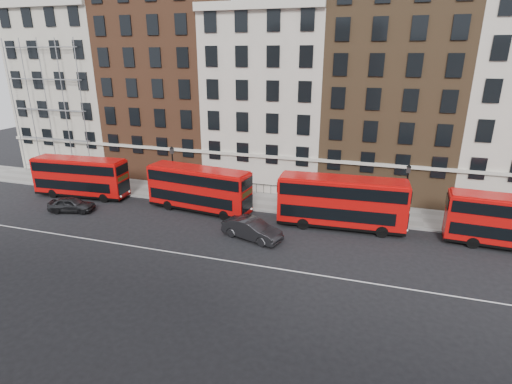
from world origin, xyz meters
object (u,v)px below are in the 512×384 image
(car_rear, at_px, (72,205))
(car_front, at_px, (252,229))
(bus_a, at_px, (80,176))
(bus_b, at_px, (199,188))
(bus_c, at_px, (341,202))
(traffic_light, at_px, (494,210))

(car_rear, relative_size, car_front, 0.84)
(bus_a, distance_m, car_rear, 4.58)
(car_front, bearing_deg, bus_b, 74.14)
(bus_b, height_order, bus_c, bus_c)
(bus_b, relative_size, car_front, 2.04)
(car_rear, xyz_separation_m, car_front, (18.19, -0.49, 0.11))
(car_front, distance_m, traffic_light, 19.55)
(car_rear, height_order, car_front, car_front)
(bus_a, height_order, car_front, bus_a)
(bus_a, relative_size, car_front, 1.98)
(car_front, bearing_deg, bus_c, -39.43)
(bus_b, distance_m, traffic_light, 25.27)
(car_rear, bearing_deg, bus_a, 13.10)
(bus_a, xyz_separation_m, car_rear, (1.98, -3.85, -1.51))
(bus_a, height_order, traffic_light, bus_a)
(bus_a, xyz_separation_m, bus_b, (13.48, 0.01, 0.05))
(bus_c, bearing_deg, traffic_light, 5.18)
(traffic_light, bearing_deg, car_rear, -171.43)
(car_front, bearing_deg, traffic_light, -54.87)
(bus_c, relative_size, car_front, 2.14)
(bus_a, distance_m, car_front, 20.68)
(bus_b, bearing_deg, car_rear, -154.27)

